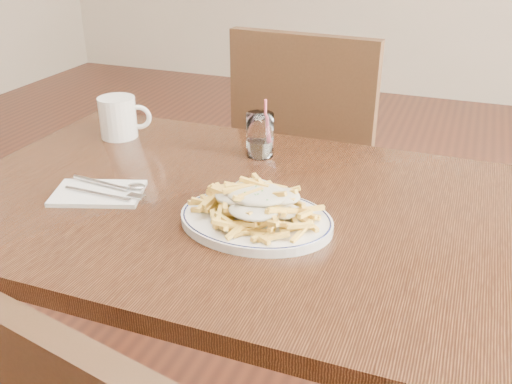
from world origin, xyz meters
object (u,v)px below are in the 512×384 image
at_px(fries_plate, 256,220).
at_px(coffee_mug, 119,117).
at_px(loaded_fries, 256,199).
at_px(chair_far, 311,158).
at_px(table, 229,230).
at_px(water_glass, 260,138).

xyz_separation_m(fries_plate, coffee_mug, (-0.51, 0.32, 0.04)).
height_order(loaded_fries, coffee_mug, coffee_mug).
distance_m(chair_far, coffee_mug, 0.67).
xyz_separation_m(table, loaded_fries, (0.09, -0.09, 0.13)).
bearing_deg(table, loaded_fries, -42.37).
relative_size(table, fries_plate, 3.96).
distance_m(table, loaded_fries, 0.19).
distance_m(table, water_glass, 0.27).
xyz_separation_m(loaded_fries, water_glass, (-0.12, 0.33, -0.01)).
relative_size(chair_far, water_glass, 6.71).
relative_size(fries_plate, water_glass, 2.08).
bearing_deg(water_glass, loaded_fries, -70.59).
distance_m(fries_plate, loaded_fries, 0.04).
xyz_separation_m(fries_plate, water_glass, (-0.12, 0.33, 0.04)).
height_order(fries_plate, water_glass, water_glass).
distance_m(chair_far, loaded_fries, 0.85).
distance_m(table, coffee_mug, 0.49).
bearing_deg(loaded_fries, fries_plate, 63.43).
xyz_separation_m(chair_far, loaded_fries, (0.11, -0.80, 0.25)).
height_order(table, loaded_fries, loaded_fries).
bearing_deg(coffee_mug, loaded_fries, -31.95).
height_order(chair_far, fries_plate, chair_far).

